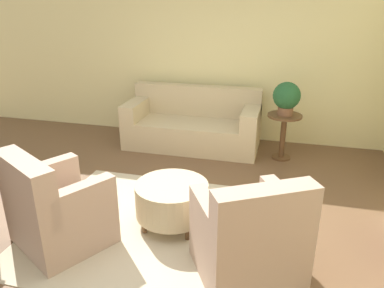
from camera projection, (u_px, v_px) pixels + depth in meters
ground_plane at (165, 229)px, 3.84m from camera, size 16.00×16.00×0.00m
wall_back at (220, 52)px, 5.96m from camera, size 9.73×0.12×2.80m
rug at (164, 229)px, 3.84m from camera, size 2.69×2.17×0.01m
couch at (193, 126)px, 5.90m from camera, size 2.06×0.87×0.91m
armchair_left at (55, 210)px, 3.49m from camera, size 1.07×1.05×0.95m
armchair_right at (250, 240)px, 3.07m from camera, size 1.07×1.05×0.95m
ottoman_table at (172, 199)px, 3.83m from camera, size 0.75×0.75×0.46m
side_table at (283, 129)px, 5.37m from camera, size 0.49×0.49×0.67m
potted_plant_on_side_table at (287, 97)px, 5.20m from camera, size 0.38×0.38×0.47m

